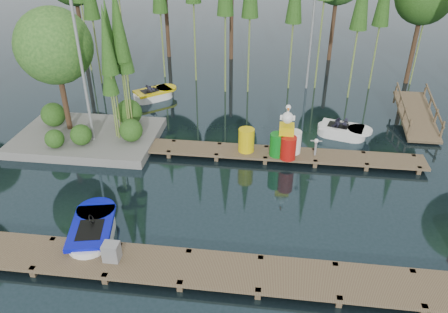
# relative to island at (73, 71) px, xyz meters

# --- Properties ---
(ground_plane) EXTENTS (90.00, 90.00, 0.00)m
(ground_plane) POSITION_rel_island_xyz_m (6.30, -3.29, -3.18)
(ground_plane) COLOR #1B2C33
(near_dock) EXTENTS (18.00, 1.50, 0.50)m
(near_dock) POSITION_rel_island_xyz_m (6.30, -7.79, -2.95)
(near_dock) COLOR brown
(near_dock) RESTS_ON ground
(far_dock) EXTENTS (15.00, 1.20, 0.50)m
(far_dock) POSITION_rel_island_xyz_m (7.30, -0.79, -2.95)
(far_dock) COLOR brown
(far_dock) RESTS_ON ground
(island) EXTENTS (6.20, 4.20, 6.75)m
(island) POSITION_rel_island_xyz_m (0.00, 0.00, 0.00)
(island) COLOR slate
(island) RESTS_ON ground
(lamp_island) EXTENTS (0.30, 0.30, 7.25)m
(lamp_island) POSITION_rel_island_xyz_m (0.80, -0.79, 1.08)
(lamp_island) COLOR gray
(lamp_island) RESTS_ON ground
(lamp_rear) EXTENTS (0.30, 0.30, 7.25)m
(lamp_rear) POSITION_rel_island_xyz_m (10.30, 7.71, 1.08)
(lamp_rear) COLOR gray
(lamp_rear) RESTS_ON ground
(ramp) EXTENTS (1.50, 3.94, 1.49)m
(ramp) POSITION_rel_island_xyz_m (15.30, 3.21, -2.60)
(ramp) COLOR brown
(ramp) RESTS_ON ground
(boat_blue) EXTENTS (1.83, 2.99, 0.94)m
(boat_blue) POSITION_rel_island_xyz_m (3.10, -6.67, -2.91)
(boat_blue) COLOR white
(boat_blue) RESTS_ON ground
(boat_yellow_far) EXTENTS (2.61, 2.49, 1.25)m
(boat_yellow_far) POSITION_rel_island_xyz_m (1.91, 4.95, -2.92)
(boat_yellow_far) COLOR white
(boat_yellow_far) RESTS_ON ground
(boat_white_far) EXTENTS (2.67, 1.74, 1.16)m
(boat_white_far) POSITION_rel_island_xyz_m (11.72, 1.68, -2.92)
(boat_white_far) COLOR white
(boat_white_far) RESTS_ON ground
(utility_cabinet) EXTENTS (0.47, 0.39, 0.57)m
(utility_cabinet) POSITION_rel_island_xyz_m (4.16, -7.79, -2.60)
(utility_cabinet) COLOR gray
(utility_cabinet) RESTS_ON near_dock
(yellow_barrel) EXTENTS (0.67, 0.67, 1.00)m
(yellow_barrel) POSITION_rel_island_xyz_m (7.48, -0.79, -2.38)
(yellow_barrel) COLOR #DEBF0B
(yellow_barrel) RESTS_ON far_dock
(drum_cluster) EXTENTS (1.28, 1.18, 2.22)m
(drum_cluster) POSITION_rel_island_xyz_m (9.13, -0.95, -2.23)
(drum_cluster) COLOR #0C7319
(drum_cluster) RESTS_ON far_dock
(seagull_post) EXTENTS (0.47, 0.25, 0.74)m
(seagull_post) POSITION_rel_island_xyz_m (10.33, -0.79, -2.38)
(seagull_post) COLOR gray
(seagull_post) RESTS_ON far_dock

